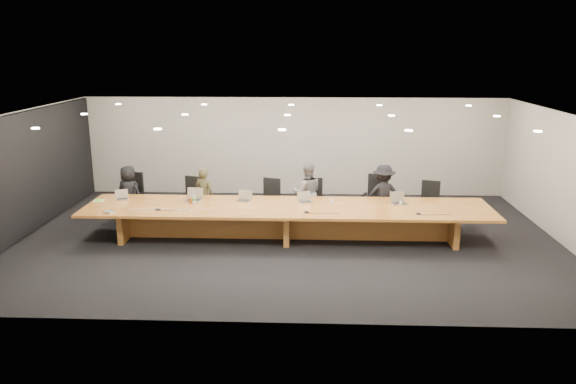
% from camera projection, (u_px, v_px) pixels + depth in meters
% --- Properties ---
extents(ground, '(12.00, 12.00, 0.00)m').
position_uv_depth(ground, '(287.00, 238.00, 12.62)').
color(ground, black).
rests_on(ground, ground).
extents(back_wall, '(12.00, 0.02, 2.80)m').
position_uv_depth(back_wall, '(293.00, 147.00, 16.14)').
color(back_wall, beige).
rests_on(back_wall, ground).
extents(left_wall_panel, '(0.08, 7.84, 2.74)m').
position_uv_depth(left_wall_panel, '(22.00, 176.00, 12.52)').
color(left_wall_panel, black).
rests_on(left_wall_panel, ground).
extents(conference_table, '(9.00, 1.80, 0.75)m').
position_uv_depth(conference_table, '(287.00, 216.00, 12.49)').
color(conference_table, brown).
rests_on(conference_table, ground).
extents(chair_far_left, '(0.69, 0.69, 1.18)m').
position_uv_depth(chair_far_left, '(130.00, 196.00, 13.90)').
color(chair_far_left, black).
rests_on(chair_far_left, ground).
extents(chair_left, '(0.69, 0.69, 1.09)m').
position_uv_depth(chair_left, '(190.00, 199.00, 13.82)').
color(chair_left, black).
rests_on(chair_left, ground).
extents(chair_mid_left, '(0.67, 0.67, 1.05)m').
position_uv_depth(chair_mid_left, '(269.00, 200.00, 13.81)').
color(chair_mid_left, black).
rests_on(chair_mid_left, ground).
extents(chair_mid_right, '(0.70, 0.70, 1.09)m').
position_uv_depth(chair_mid_right, '(316.00, 201.00, 13.61)').
color(chair_mid_right, black).
rests_on(chair_mid_right, ground).
extents(chair_right, '(0.77, 0.77, 1.17)m').
position_uv_depth(chair_right, '(375.00, 199.00, 13.69)').
color(chair_right, black).
rests_on(chair_right, ground).
extents(chair_far_right, '(0.68, 0.68, 1.06)m').
position_uv_depth(chair_far_right, '(429.00, 203.00, 13.55)').
color(chair_far_right, black).
rests_on(chair_far_right, ground).
extents(person_a, '(0.77, 0.62, 1.38)m').
position_uv_depth(person_a, '(129.00, 193.00, 13.79)').
color(person_a, black).
rests_on(person_a, ground).
extents(person_b, '(0.58, 0.48, 1.35)m').
position_uv_depth(person_b, '(204.00, 195.00, 13.68)').
color(person_b, '#37331E').
rests_on(person_b, ground).
extents(person_c, '(0.78, 0.64, 1.48)m').
position_uv_depth(person_c, '(307.00, 193.00, 13.62)').
color(person_c, slate).
rests_on(person_c, ground).
extents(person_d, '(0.98, 0.60, 1.47)m').
position_uv_depth(person_d, '(383.00, 195.00, 13.47)').
color(person_d, black).
rests_on(person_d, ground).
extents(laptop_a, '(0.34, 0.30, 0.23)m').
position_uv_depth(laptop_a, '(122.00, 195.00, 12.96)').
color(laptop_a, tan).
rests_on(laptop_a, conference_table).
extents(laptop_b, '(0.41, 0.32, 0.29)m').
position_uv_depth(laptop_b, '(193.00, 195.00, 12.84)').
color(laptop_b, '#BAAE8E').
rests_on(laptop_b, conference_table).
extents(laptop_c, '(0.37, 0.30, 0.25)m').
position_uv_depth(laptop_c, '(244.00, 196.00, 12.80)').
color(laptop_c, '#C1B293').
rests_on(laptop_c, conference_table).
extents(laptop_d, '(0.37, 0.31, 0.24)m').
position_uv_depth(laptop_d, '(305.00, 197.00, 12.71)').
color(laptop_d, tan).
rests_on(laptop_d, conference_table).
extents(laptop_e, '(0.41, 0.35, 0.27)m').
position_uv_depth(laptop_e, '(400.00, 198.00, 12.59)').
color(laptop_e, tan).
rests_on(laptop_e, conference_table).
extents(water_bottle, '(0.09, 0.09, 0.23)m').
position_uv_depth(water_bottle, '(194.00, 200.00, 12.56)').
color(water_bottle, '#B0C1BC').
rests_on(water_bottle, conference_table).
extents(amber_mug, '(0.09, 0.09, 0.10)m').
position_uv_depth(amber_mug, '(191.00, 201.00, 12.70)').
color(amber_mug, brown).
rests_on(amber_mug, conference_table).
extents(paper_cup_near, '(0.07, 0.07, 0.08)m').
position_uv_depth(paper_cup_near, '(332.00, 202.00, 12.64)').
color(paper_cup_near, white).
rests_on(paper_cup_near, conference_table).
extents(paper_cup_far, '(0.09, 0.09, 0.08)m').
position_uv_depth(paper_cup_far, '(401.00, 204.00, 12.50)').
color(paper_cup_far, silver).
rests_on(paper_cup_far, conference_table).
extents(notepad, '(0.24, 0.20, 0.01)m').
position_uv_depth(notepad, '(99.00, 201.00, 12.86)').
color(notepad, silver).
rests_on(notepad, conference_table).
extents(lime_gadget, '(0.19, 0.14, 0.03)m').
position_uv_depth(lime_gadget, '(99.00, 200.00, 12.84)').
color(lime_gadget, '#50CD36').
rests_on(lime_gadget, notepad).
extents(av_box, '(0.25, 0.22, 0.03)m').
position_uv_depth(av_box, '(109.00, 212.00, 11.97)').
color(av_box, '#A7A6AB').
rests_on(av_box, conference_table).
extents(mic_left, '(0.17, 0.17, 0.03)m').
position_uv_depth(mic_left, '(158.00, 209.00, 12.15)').
color(mic_left, black).
rests_on(mic_left, conference_table).
extents(mic_center, '(0.15, 0.15, 0.03)m').
position_uv_depth(mic_center, '(306.00, 212.00, 11.96)').
color(mic_center, black).
rests_on(mic_center, conference_table).
extents(mic_right, '(0.14, 0.14, 0.03)m').
position_uv_depth(mic_right, '(418.00, 213.00, 11.85)').
color(mic_right, black).
rests_on(mic_right, conference_table).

